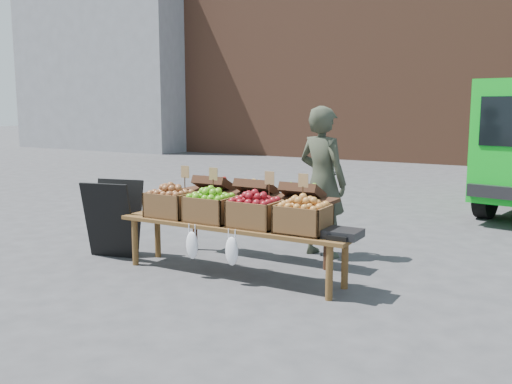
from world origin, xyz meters
The scene contains 12 objects.
ground centered at (0.00, 0.00, 0.00)m, with size 80.00×80.00×0.00m, color #404042.
brick_building centered at (0.00, 15.00, 5.00)m, with size 24.00×4.00×10.00m, color brown.
grey_building centered at (-14.00, 13.00, 3.50)m, with size 8.00×3.00×7.00m, color gray.
vendor centered at (0.85, 1.29, 0.91)m, with size 0.66×0.43×1.82m, color #343A2B.
chalkboard_sign centered at (-1.31, -0.01, 0.47)m, with size 0.62×0.34×0.94m, color black, non-canonical shape.
back_table centered at (0.24, 0.76, 0.52)m, with size 2.10×0.44×1.04m, color #381F12, non-canonical shape.
display_bench centered at (0.36, 0.04, 0.28)m, with size 2.70×0.56×0.57m, color brown, non-canonical shape.
crate_golden_apples centered at (-0.46, 0.04, 0.71)m, with size 0.50×0.40×0.28m, color brown, non-canonical shape.
crate_russet_pears centered at (0.09, 0.04, 0.71)m, with size 0.50×0.40×0.28m, color #589E12, non-canonical shape.
crate_red_apples centered at (0.64, 0.04, 0.71)m, with size 0.50×0.40×0.28m, color maroon, non-canonical shape.
crate_green_apples centered at (1.19, 0.04, 0.71)m, with size 0.50×0.40×0.28m, color #AC9426, non-canonical shape.
weighing_scale centered at (1.61, 0.04, 0.61)m, with size 0.34×0.30×0.08m, color black.
Camera 1 is at (3.55, -4.99, 1.83)m, focal length 40.00 mm.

